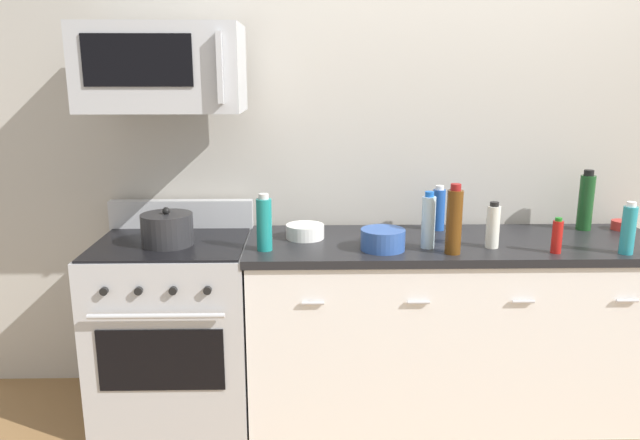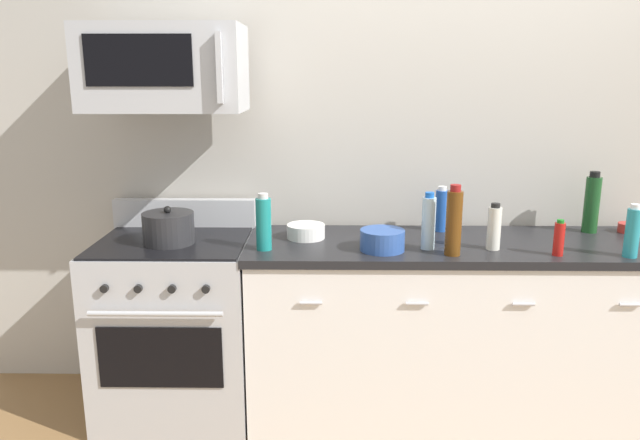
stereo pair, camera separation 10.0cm
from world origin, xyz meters
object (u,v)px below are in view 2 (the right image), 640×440
Objects in this scene: range_oven at (177,325)px; bottle_hot_sauce_red at (559,239)px; bottle_dish_soap at (632,232)px; bottle_soda_blue at (441,210)px; bottle_water_clear at (429,222)px; stockpot at (169,228)px; bottle_wine_amber at (454,222)px; bottle_sparkling_teal at (264,223)px; bottle_vinegar_white at (494,228)px; bowl_red_small at (628,227)px; bowl_blue_mixing at (382,240)px; microwave at (164,68)px; bottle_wine_green at (592,204)px; bowl_white_ceramic at (306,231)px.

bottle_hot_sauce_red is (1.82, -0.22, 0.53)m from range_oven.
bottle_dish_soap reaches higher than bottle_soda_blue.
bottle_water_clear is 1.25m from stockpot.
bottle_wine_amber is at bearing -7.12° from stockpot.
bottle_water_clear is 0.77m from bottle_sparkling_teal.
range_oven is 4.84× the size of bottle_vinegar_white.
bowl_blue_mixing is at bearing -165.26° from bowl_red_small.
bottle_wine_amber is at bearing -93.17° from bottle_soda_blue.
bowl_blue_mixing is at bearing 167.52° from bottle_wine_amber.
microwave is 3.13× the size of bottle_soda_blue.
range_oven reaches higher than bowl_blue_mixing.
bottle_wine_green is 3.05× the size of bowl_red_small.
bottle_sparkling_teal is at bearing 176.78° from bottle_dish_soap.
bowl_white_ceramic is (0.66, 0.06, 0.49)m from range_oven.
bottle_wine_amber is 1.35m from stockpot.
bowl_white_ceramic is at bearing 168.25° from bottle_vinegar_white.
bottle_soda_blue is at bearing 46.92° from bowl_blue_mixing.
bowl_red_small is at bearing 4.74° from range_oven.
bottle_water_clear is 0.90m from bottle_dish_soap.
bottle_dish_soap is (2.14, -0.29, -0.71)m from microwave.
bottle_soda_blue is at bearing 86.83° from bottle_wine_amber.
bottle_hot_sauce_red is (0.46, -0.43, -0.03)m from bottle_soda_blue.
bottle_vinegar_white is (0.19, -0.34, -0.01)m from bottle_soda_blue.
bowl_red_small is 2.35m from stockpot.
bottle_water_clear is at bearing -163.81° from bowl_red_small.
bottle_water_clear is (1.24, -0.17, -0.70)m from microwave.
bottle_wine_green is 1.49m from bowl_white_ceramic.
bottle_sparkling_teal is 0.48m from stockpot.
microwave is 2.77× the size of bottle_sparkling_teal.
microwave is 1.30m from bowl_blue_mixing.
bowl_blue_mixing is (-0.22, -0.03, -0.08)m from bottle_water_clear.
bottle_sparkling_teal is 1.08m from bottle_vinegar_white.
bottle_water_clear reaches higher than bowl_white_ceramic.
range_oven is at bearing -174.96° from bowl_white_ceramic.
bottle_dish_soap reaches higher than bowl_blue_mixing.
bowl_blue_mixing is (-1.31, -0.35, 0.03)m from bowl_red_small.
bottle_wine_amber is 0.48m from bottle_hot_sauce_red.
bottle_water_clear is 1.42× the size of bowl_white_ceramic.
bottle_soda_blue is at bearing 149.73° from bottle_dish_soap.
bottle_hot_sauce_red is 0.67× the size of stockpot.
microwave reaches higher than bottle_sparkling_teal.
bottle_water_clear reaches higher than bottle_dish_soap.
stockpot is (-1.34, 0.17, -0.08)m from bottle_wine_amber.
microwave is 1.52m from bottle_wine_amber.
bottle_soda_blue reaches higher than bowl_red_small.
bottle_soda_blue is 0.98m from bowl_red_small.
bottle_sparkling_teal is (0.47, -0.19, -0.70)m from microwave.
bottle_water_clear is at bearing 135.13° from bottle_wine_amber.
bottle_vinegar_white is at bearing -4.67° from range_oven.
bottle_dish_soap is 1.02× the size of bottle_soda_blue.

